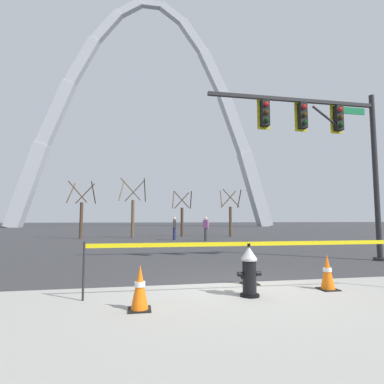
% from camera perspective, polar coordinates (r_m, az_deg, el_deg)
% --- Properties ---
extents(ground_plane, '(240.00, 240.00, 0.00)m').
position_cam_1_polar(ground_plane, '(6.96, 7.73, -17.16)').
color(ground_plane, '#333335').
extents(sidewalk_near_curb, '(40.00, 8.00, 0.01)m').
position_cam_1_polar(sidewalk_near_curb, '(3.75, 27.95, -27.32)').
color(sidewalk_near_curb, '#99968E').
rests_on(sidewalk_near_curb, ground).
extents(fire_hydrant, '(0.46, 0.48, 0.99)m').
position_cam_1_polar(fire_hydrant, '(6.00, 10.74, -14.52)').
color(fire_hydrant, black).
rests_on(fire_hydrant, ground).
extents(caution_tape_barrier, '(6.32, 0.18, 1.05)m').
position_cam_1_polar(caution_tape_barrier, '(6.15, 11.07, -11.76)').
color(caution_tape_barrier, '#232326').
rests_on(caution_tape_barrier, ground).
extents(traffic_cone_by_hydrant, '(0.36, 0.36, 0.73)m').
position_cam_1_polar(traffic_cone_by_hydrant, '(5.14, -9.82, -17.39)').
color(traffic_cone_by_hydrant, black).
rests_on(traffic_cone_by_hydrant, ground).
extents(traffic_cone_mid_sidewalk, '(0.36, 0.36, 0.73)m').
position_cam_1_polar(traffic_cone_mid_sidewalk, '(7.07, 10.83, -13.96)').
color(traffic_cone_mid_sidewalk, black).
rests_on(traffic_cone_mid_sidewalk, ground).
extents(traffic_cone_curb_edge, '(0.36, 0.36, 0.73)m').
position_cam_1_polar(traffic_cone_curb_edge, '(7.02, 24.21, -13.68)').
color(traffic_cone_curb_edge, black).
rests_on(traffic_cone_curb_edge, ground).
extents(traffic_signal_gantry, '(6.42, 0.44, 6.00)m').
position_cam_1_polar(traffic_signal_gantry, '(11.88, 24.71, 9.05)').
color(traffic_signal_gantry, '#232326').
rests_on(traffic_signal_gantry, ground).
extents(monument_arch, '(48.09, 2.37, 44.37)m').
position_cam_1_polar(monument_arch, '(59.05, -8.03, 12.71)').
color(monument_arch, '#B2B5BC').
rests_on(monument_arch, ground).
extents(tree_far_left, '(1.95, 1.96, 4.23)m').
position_cam_1_polar(tree_far_left, '(23.98, -20.17, -3.78)').
color(tree_far_left, '#473323').
rests_on(tree_far_left, ground).
extents(tree_left_mid, '(2.11, 2.12, 4.59)m').
position_cam_1_polar(tree_left_mid, '(24.00, -11.13, -3.61)').
color(tree_left_mid, brown).
rests_on(tree_left_mid, ground).
extents(tree_center_left, '(1.75, 1.76, 3.77)m').
position_cam_1_polar(tree_center_left, '(25.38, -1.91, -4.61)').
color(tree_center_left, '#473323').
rests_on(tree_center_left, ground).
extents(tree_center_right, '(1.80, 1.81, 3.89)m').
position_cam_1_polar(tree_center_right, '(25.35, 7.27, -4.46)').
color(tree_center_right, brown).
rests_on(tree_center_right, ground).
extents(pedestrian_walking_left, '(0.39, 0.35, 1.59)m').
position_cam_1_polar(pedestrian_walking_left, '(20.20, 2.63, -6.92)').
color(pedestrian_walking_left, '#38383D').
rests_on(pedestrian_walking_left, ground).
extents(pedestrian_standing_center, '(0.23, 0.36, 1.59)m').
position_cam_1_polar(pedestrian_standing_center, '(21.12, -3.35, -6.84)').
color(pedestrian_standing_center, '#232847').
rests_on(pedestrian_standing_center, ground).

